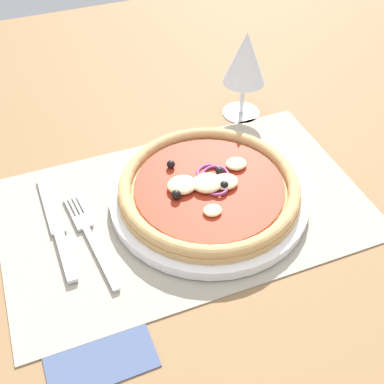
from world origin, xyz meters
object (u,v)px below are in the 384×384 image
Objects in this scene: knife at (56,224)px; wine_glass at (245,61)px; napkin at (96,343)px; pizza at (208,185)px; plate at (208,194)px; fork at (89,234)px.

knife is 1.34× the size of wine_glass.
napkin is at bearing -178.40° from knife.
pizza is 21.27cm from knife.
wine_glass reaches higher than napkin.
plate is 1.10× the size of pizza.
wine_glass reaches higher than plate.
fork is at bearing 79.88° from napkin.
pizza is at bearing -127.73° from wine_glass.
plate is 25.76cm from napkin.
plate reaches higher than knife.
fork is 0.90× the size of knife.
napkin is (-20.08, -16.10, -0.97)cm from plate.
pizza is at bearing 38.75° from napkin.
fork is (-17.31, -0.62, -0.53)cm from plate.
plate is 1.84cm from pizza.
wine_glass is (13.58, 17.57, 8.90)cm from plate.
pizza reaches higher than napkin.
plate is 21.15cm from knife.
knife is 38.78cm from wine_glass.
wine_glass reaches higher than knife.
wine_glass is at bearing 52.29° from plate.
napkin is at bearing -141.25° from pizza.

